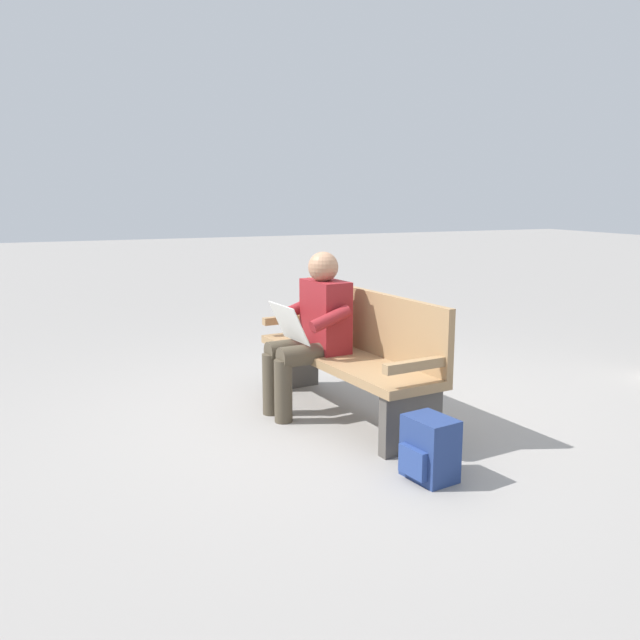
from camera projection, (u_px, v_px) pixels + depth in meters
The scene contains 4 objects.
ground_plane at pixel (343, 415), 4.80m from camera, with size 40.00×40.00×0.00m, color gray.
bench_near at pixel (352, 352), 4.75m from camera, with size 1.84×0.67×0.90m.
person_seated at pixel (312, 328), 4.76m from camera, with size 0.60×0.60×1.18m.
backpack at pixel (429, 449), 3.69m from camera, with size 0.32×0.29×0.36m.
Camera 1 is at (-4.15, 1.96, 1.58)m, focal length 36.92 mm.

